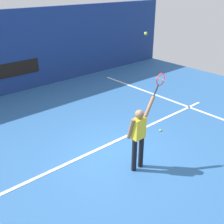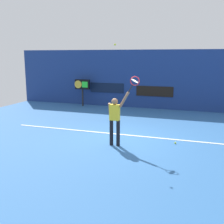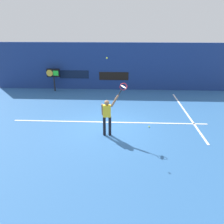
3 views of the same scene
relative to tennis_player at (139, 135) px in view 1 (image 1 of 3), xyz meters
name	(u,v)px [view 1 (image 1 of 3)]	position (x,y,z in m)	size (l,w,h in m)	color
ground_plane	(117,155)	(0.01, 0.80, -1.01)	(18.00, 18.00, 0.00)	#2D609E
back_wall	(11,53)	(0.01, 7.46, 0.72)	(18.00, 0.20, 3.47)	navy
sponsor_banner_center	(15,69)	(0.01, 7.34, 0.03)	(2.20, 0.03, 0.60)	black
court_baseline	(104,146)	(0.01, 1.37, -1.00)	(10.00, 0.10, 0.01)	white
court_sideline	(161,97)	(4.33, 2.80, -1.00)	(0.10, 7.00, 0.01)	white
tennis_player	(139,135)	(0.00, 0.00, 0.00)	(0.77, 0.31, 1.94)	black
tennis_racket	(160,81)	(0.68, 0.00, 1.26)	(0.45, 0.27, 0.61)	black
tennis_ball	(146,33)	(0.01, -0.05, 2.47)	(0.07, 0.07, 0.07)	#CCE033
spare_ball	(160,130)	(2.01, 0.88, -0.98)	(0.07, 0.07, 0.07)	#CCE033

